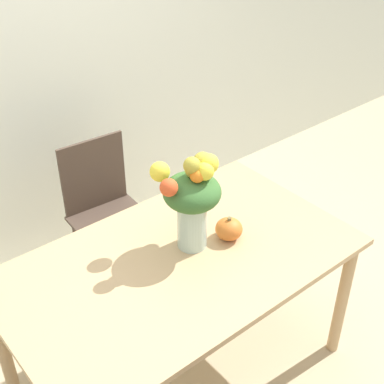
{
  "coord_description": "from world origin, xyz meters",
  "views": [
    {
      "loc": [
        -1.1,
        -1.43,
        2.32
      ],
      "look_at": [
        0.11,
        0.04,
        1.05
      ],
      "focal_mm": 50.0,
      "sensor_mm": 36.0,
      "label": 1
    }
  ],
  "objects": [
    {
      "name": "dining_chair_near_window",
      "position": [
        0.12,
        0.83,
        0.48
      ],
      "size": [
        0.45,
        0.45,
        0.91
      ],
      "rotation": [
        0.0,
        0.0,
        -0.06
      ],
      "color": "#47382D",
      "rests_on": "ground_plane"
    },
    {
      "name": "flower_vase",
      "position": [
        0.11,
        0.04,
        1.02
      ],
      "size": [
        0.32,
        0.29,
        0.47
      ],
      "color": "#B2CCBC",
      "rests_on": "dining_table"
    },
    {
      "name": "dining_table",
      "position": [
        0.0,
        0.0,
        0.67
      ],
      "size": [
        1.57,
        0.93,
        0.76
      ],
      "color": "tan",
      "rests_on": "ground_plane"
    },
    {
      "name": "ground_plane",
      "position": [
        0.0,
        0.0,
        0.0
      ],
      "size": [
        12.0,
        12.0,
        0.0
      ],
      "primitive_type": "plane",
      "color": "tan"
    },
    {
      "name": "pumpkin",
      "position": [
        0.27,
        -0.03,
        0.81
      ],
      "size": [
        0.13,
        0.13,
        0.12
      ],
      "color": "orange",
      "rests_on": "dining_table"
    },
    {
      "name": "wall_back",
      "position": [
        0.0,
        1.42,
        1.35
      ],
      "size": [
        8.0,
        0.06,
        2.7
      ],
      "color": "silver",
      "rests_on": "ground_plane"
    }
  ]
}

